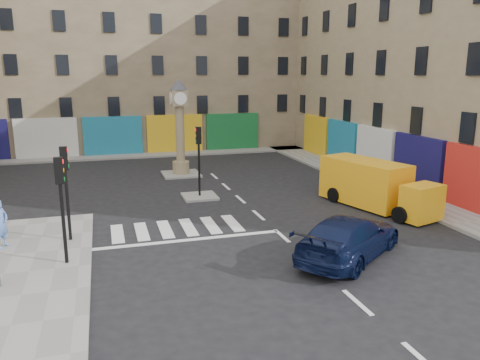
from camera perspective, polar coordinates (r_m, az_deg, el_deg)
name	(u,v)px	position (r m, az deg, el deg)	size (l,w,h in m)	color
ground	(291,244)	(18.62, 6.26, -7.79)	(120.00, 120.00, 0.00)	black
sidewalk_right	(356,176)	(31.01, 14.01, 0.42)	(2.60, 30.00, 0.15)	gray
sidewalk_far	(140,155)	(38.88, -12.10, 2.98)	(32.00, 2.40, 0.15)	gray
island_near	(200,196)	(25.36, -4.94, -2.01)	(1.80, 1.80, 0.12)	gray
island_far	(181,174)	(31.10, -7.18, 0.72)	(2.40, 2.40, 0.12)	gray
building_right	(450,50)	(34.02, 24.25, 14.21)	(10.00, 30.00, 16.00)	#998564
building_far	(130,51)	(44.17, -13.26, 15.05)	(32.00, 10.00, 17.00)	gray
traffic_light_left_near	(61,193)	(16.76, -20.99, -1.53)	(0.28, 0.22, 3.70)	black
traffic_light_left_far	(66,178)	(19.09, -20.49, 0.19)	(0.28, 0.22, 3.70)	black
traffic_light_island	(199,150)	(24.83, -5.05, 3.65)	(0.28, 0.22, 3.70)	black
clock_pillar	(180,121)	(30.56, -7.36, 7.12)	(1.20, 1.20, 6.10)	#998564
navy_sedan	(349,237)	(17.42, 13.17, -6.79)	(2.19, 5.39, 1.56)	#0B1332
yellow_van	(374,185)	(24.09, 16.00, -0.62)	(3.51, 6.57, 2.29)	#FAA715
pedestrian_blue	(1,224)	(19.64, -27.14, -4.75)	(0.68, 0.44, 1.86)	#5B82D1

